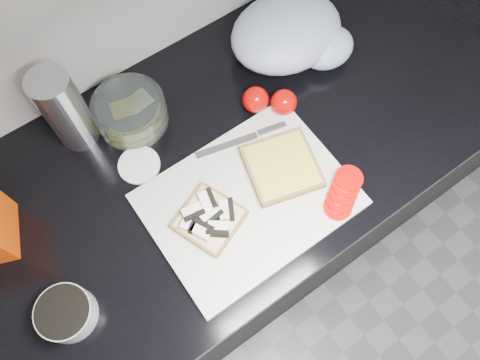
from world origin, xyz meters
name	(u,v)px	position (x,y,z in m)	size (l,w,h in m)	color
base_cabinet	(210,231)	(0.00, 1.20, 0.43)	(3.50, 0.60, 0.86)	black
countertop	(197,169)	(0.00, 1.20, 0.88)	(3.50, 0.64, 0.04)	black
cutting_board	(249,200)	(0.04, 1.07, 0.91)	(0.40, 0.30, 0.01)	silver
bread_left	(209,219)	(-0.05, 1.08, 0.92)	(0.15, 0.15, 0.04)	beige
bread_right	(282,167)	(0.14, 1.09, 0.92)	(0.18, 0.18, 0.02)	beige
tomato_slices	(343,193)	(0.20, 0.97, 0.92)	(0.12, 0.10, 0.02)	#B90904
knife	(253,136)	(0.13, 1.18, 0.92)	(0.20, 0.06, 0.01)	#AFAFB3
seed_tub	(66,313)	(-0.36, 1.08, 0.93)	(0.10, 0.10, 0.05)	#9BA0A0
tub_lid	(139,165)	(-0.10, 1.27, 0.90)	(0.09, 0.09, 0.01)	white
glass_bowl	(130,112)	(-0.05, 1.37, 0.93)	(0.16, 0.16, 0.06)	silver
steel_canister	(65,110)	(-0.16, 1.41, 1.00)	(0.08, 0.08, 0.20)	silver
grocery_bag	(292,34)	(0.34, 1.32, 0.96)	(0.28, 0.25, 0.12)	silver
whole_tomatoes	(270,101)	(0.21, 1.22, 0.93)	(0.10, 0.10, 0.06)	#B90904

